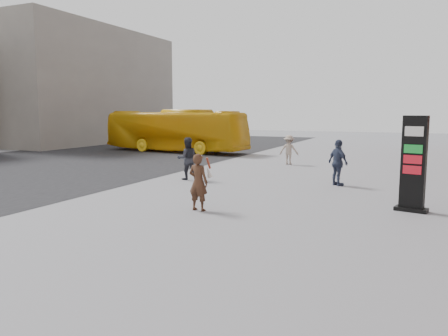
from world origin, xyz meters
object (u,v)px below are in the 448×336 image
at_px(woman, 198,181).
at_px(pedestrian_b, 289,150).
at_px(info_pylon, 414,164).
at_px(bus, 175,131).
at_px(pedestrian_c, 338,163).
at_px(pedestrian_a, 187,159).

distance_m(woman, pedestrian_b, 11.52).
relative_size(info_pylon, woman, 1.65).
distance_m(woman, bus, 18.30).
bearing_deg(info_pylon, pedestrian_c, 138.97).
bearing_deg(bus, pedestrian_a, -141.93).
relative_size(bus, pedestrian_a, 6.03).
xyz_separation_m(pedestrian_a, pedestrian_b, (2.42, 6.67, -0.09)).
xyz_separation_m(info_pylon, pedestrian_a, (-8.53, 2.47, -0.47)).
relative_size(pedestrian_b, pedestrian_c, 0.89).
distance_m(woman, pedestrian_c, 6.51).
relative_size(info_pylon, pedestrian_a, 1.54).
relative_size(woman, pedestrian_c, 0.93).
bearing_deg(pedestrian_c, info_pylon, 168.70).
bearing_deg(info_pylon, woman, -144.88).
height_order(info_pylon, woman, info_pylon).
xyz_separation_m(bus, pedestrian_a, (6.78, -10.61, -0.59)).
relative_size(info_pylon, pedestrian_c, 1.54).
distance_m(info_pylon, pedestrian_b, 11.01).
relative_size(bus, pedestrian_b, 6.75).
bearing_deg(info_pylon, pedestrian_a, 175.77).
bearing_deg(pedestrian_a, pedestrian_b, -149.36).
xyz_separation_m(info_pylon, bus, (-15.31, 13.08, 0.12)).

